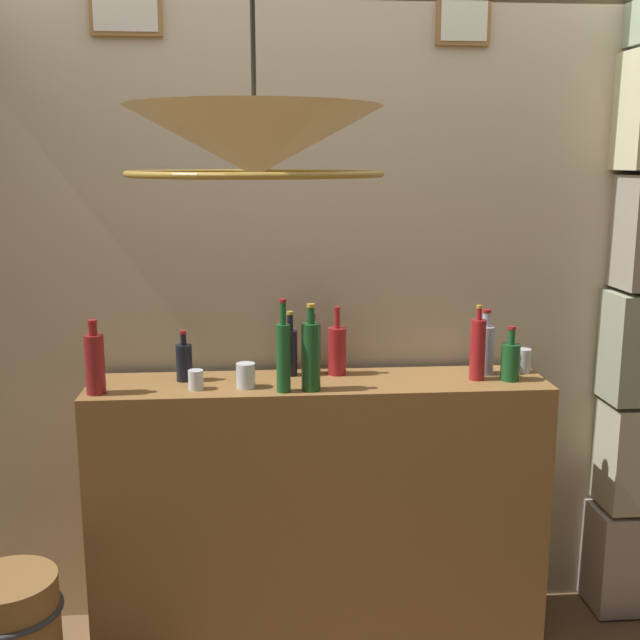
# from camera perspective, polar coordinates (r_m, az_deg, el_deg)

# --- Properties ---
(panelled_rear_partition) EXTENTS (3.16, 0.15, 2.85)m
(panelled_rear_partition) POSITION_cam_1_polar(r_m,az_deg,el_deg) (3.17, -0.46, 4.26)
(panelled_rear_partition) COLOR #BCAD8E
(panelled_rear_partition) RESTS_ON ground
(bar_shelf_unit) EXTENTS (1.75, 0.36, 1.08)m
(bar_shelf_unit) POSITION_cam_1_polar(r_m,az_deg,el_deg) (3.19, -0.07, -13.83)
(bar_shelf_unit) COLOR olive
(bar_shelf_unit) RESTS_ON ground
(liquor_bottle_amaro) EXTENTS (0.07, 0.07, 0.27)m
(liquor_bottle_amaro) POSITION_cam_1_polar(r_m,az_deg,el_deg) (3.08, 1.25, -2.19)
(liquor_bottle_amaro) COLOR #A31D21
(liquor_bottle_amaro) RESTS_ON bar_shelf_unit
(liquor_bottle_port) EXTENTS (0.05, 0.05, 0.26)m
(liquor_bottle_port) POSITION_cam_1_polar(r_m,az_deg,el_deg) (3.06, -2.18, -2.25)
(liquor_bottle_port) COLOR black
(liquor_bottle_port) RESTS_ON bar_shelf_unit
(liquor_bottle_whiskey) EXTENTS (0.06, 0.06, 0.29)m
(liquor_bottle_whiskey) POSITION_cam_1_polar(r_m,az_deg,el_deg) (3.06, 11.42, -2.07)
(liquor_bottle_whiskey) COLOR #A51E21
(liquor_bottle_whiskey) RESTS_ON bar_shelf_unit
(liquor_bottle_rum) EXTENTS (0.07, 0.07, 0.26)m
(liquor_bottle_rum) POSITION_cam_1_polar(r_m,az_deg,el_deg) (3.15, 11.94, -2.02)
(liquor_bottle_rum) COLOR silver
(liquor_bottle_rum) RESTS_ON bar_shelf_unit
(liquor_bottle_vermouth) EXTENTS (0.07, 0.07, 0.27)m
(liquor_bottle_vermouth) POSITION_cam_1_polar(r_m,az_deg,el_deg) (2.93, -16.09, -3.02)
(liquor_bottle_vermouth) COLOR maroon
(liquor_bottle_vermouth) RESTS_ON bar_shelf_unit
(liquor_bottle_scotch) EXTENTS (0.07, 0.07, 0.32)m
(liquor_bottle_scotch) POSITION_cam_1_polar(r_m,az_deg,el_deg) (2.86, -0.66, -2.59)
(liquor_bottle_scotch) COLOR #1A4F22
(liquor_bottle_scotch) RESTS_ON bar_shelf_unit
(liquor_bottle_rye) EXTENTS (0.05, 0.05, 0.24)m
(liquor_bottle_rye) POSITION_cam_1_polar(r_m,az_deg,el_deg) (3.09, -0.50, -2.29)
(liquor_bottle_rye) COLOR #603215
(liquor_bottle_rye) RESTS_ON bar_shelf_unit
(liquor_bottle_mezcal) EXTENTS (0.05, 0.05, 0.34)m
(liquor_bottle_mezcal) POSITION_cam_1_polar(r_m,az_deg,el_deg) (2.84, -2.69, -2.57)
(liquor_bottle_mezcal) COLOR #1B5725
(liquor_bottle_mezcal) RESTS_ON bar_shelf_unit
(liquor_bottle_gin) EXTENTS (0.07, 0.07, 0.21)m
(liquor_bottle_gin) POSITION_cam_1_polar(r_m,az_deg,el_deg) (3.08, 13.70, -2.88)
(liquor_bottle_gin) COLOR #195527
(liquor_bottle_gin) RESTS_ON bar_shelf_unit
(liquor_bottle_bourbon) EXTENTS (0.06, 0.06, 0.20)m
(liquor_bottle_bourbon) POSITION_cam_1_polar(r_m,az_deg,el_deg) (3.04, -9.87, -2.99)
(liquor_bottle_bourbon) COLOR black
(liquor_bottle_bourbon) RESTS_ON bar_shelf_unit
(glass_tumbler_rocks) EXTENTS (0.07, 0.07, 0.09)m
(glass_tumbler_rocks) POSITION_cam_1_polar(r_m,az_deg,el_deg) (2.92, -5.43, -4.04)
(glass_tumbler_rocks) COLOR silver
(glass_tumbler_rocks) RESTS_ON bar_shelf_unit
(glass_tumbler_highball) EXTENTS (0.06, 0.06, 0.07)m
(glass_tumbler_highball) POSITION_cam_1_polar(r_m,az_deg,el_deg) (2.93, -9.03, -4.32)
(glass_tumbler_highball) COLOR silver
(glass_tumbler_highball) RESTS_ON bar_shelf_unit
(glass_tumbler_shot) EXTENTS (0.06, 0.06, 0.09)m
(glass_tumbler_shot) POSITION_cam_1_polar(r_m,az_deg,el_deg) (3.22, 14.56, -2.88)
(glass_tumbler_shot) COLOR silver
(glass_tumbler_shot) RESTS_ON bar_shelf_unit
(pendant_lamp) EXTENTS (0.64, 0.64, 0.57)m
(pendant_lamp) POSITION_cam_1_polar(r_m,az_deg,el_deg) (1.97, -4.78, 12.64)
(pendant_lamp) COLOR beige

